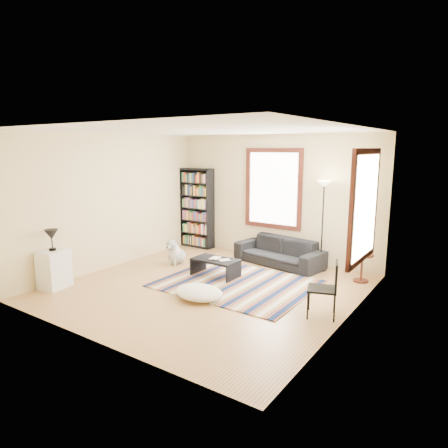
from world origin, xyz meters
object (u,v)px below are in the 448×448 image
Objects in this scene: white_cabinet at (54,269)px; folding_chair at (322,289)px; bookshelf at (197,208)px; dog at (177,251)px; sofa at (279,251)px; coffee_table at (215,268)px; floor_lamp at (322,226)px; side_table at (362,268)px; floor_cushion at (199,292)px.

folding_chair is at bearing 8.50° from white_cabinet.
bookshelf reaches higher than dog.
white_cabinet is at bearing -116.69° from sofa.
folding_chair is at bearing -14.83° from coffee_table.
dog is (-3.63, 0.89, -0.15)m from folding_chair.
floor_lamp is (0.91, 0.10, 0.64)m from sofa.
folding_chair is at bearing -91.47° from side_table.
floor_cushion is at bearing 12.33° from white_cabinet.
folding_chair reaches higher than coffee_table.
sofa reaches higher than coffee_table.
dog reaches higher than floor_cushion.
bookshelf is 4.88m from folding_chair.
side_table is 1.96m from folding_chair.
sofa is 2.58m from bookshelf.
white_cabinet is (-2.49, -1.04, 0.24)m from floor_cushion.
sofa is at bearing 85.59° from floor_cushion.
coffee_table is at bearing -104.11° from sofa.
bookshelf is at bearing 128.50° from floor_cushion.
bookshelf is at bearing 131.50° from folding_chair.
sofa is at bearing 43.03° from white_cabinet.
coffee_table is 0.48× the size of floor_lamp.
side_table is at bearing 9.40° from dog.
bookshelf reaches higher than coffee_table.
folding_chair reaches higher than floor_cushion.
floor_lamp is 3.14m from dog.
side_table is at bearing 27.29° from white_cabinet.
floor_cushion is 1.62× the size of side_table.
sofa reaches higher than dog.
floor_cushion is at bearing -84.51° from sofa.
white_cabinet is at bearing -133.34° from coffee_table.
floor_lamp reaches higher than floor_cushion.
sofa is at bearing -173.73° from floor_lamp.
floor_lamp is 2.66× the size of white_cabinet.
bookshelf is 2.86× the size of white_cabinet.
coffee_table is at bearing 112.07° from floor_cushion.
floor_cushion is at bearing -67.93° from coffee_table.
side_table is (2.46, 1.31, 0.09)m from coffee_table.
sofa is at bearing 110.72° from folding_chair.
dog is (-1.87, -1.22, -0.01)m from sofa.
white_cabinet is (-2.69, -3.62, 0.06)m from sofa.
sofa is 1.82m from side_table.
floor_lamp is at bearing 67.53° from floor_cushion.
bookshelf is (-2.47, 0.27, 0.71)m from sofa.
bookshelf is at bearing 136.31° from coffee_table.
coffee_table is at bearing -43.69° from bookshelf.
bookshelf reaches higher than folding_chair.
folding_chair is (-0.05, -1.95, 0.16)m from side_table.
side_table is 3.83m from dog.
sofa reaches higher than side_table.
floor_cushion is (0.45, -1.12, -0.07)m from coffee_table.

